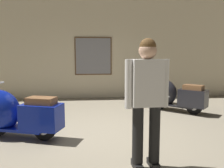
# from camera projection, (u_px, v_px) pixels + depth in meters

# --- Properties ---
(ground_plane) EXTENTS (60.00, 60.00, 0.00)m
(ground_plane) POSITION_uv_depth(u_px,v_px,m) (98.00, 133.00, 4.57)
(ground_plane) COLOR gray
(showroom_back_wall) EXTENTS (18.00, 0.24, 3.60)m
(showroom_back_wall) POSITION_uv_depth(u_px,v_px,m) (94.00, 46.00, 8.14)
(showroom_back_wall) COLOR beige
(showroom_back_wall) RESTS_ON ground
(scooter_0) EXTENTS (1.70, 0.95, 1.00)m
(scooter_0) POSITION_uv_depth(u_px,v_px,m) (11.00, 113.00, 4.28)
(scooter_0) COLOR black
(scooter_0) RESTS_ON ground
(scooter_1) EXTENTS (1.48, 1.41, 0.97)m
(scooter_1) POSITION_uv_depth(u_px,v_px,m) (171.00, 94.00, 6.31)
(scooter_1) COLOR black
(scooter_1) RESTS_ON ground
(visitor_1) EXTENTS (0.58, 0.29, 1.71)m
(visitor_1) POSITION_uv_depth(u_px,v_px,m) (147.00, 95.00, 3.04)
(visitor_1) COLOR black
(visitor_1) RESTS_ON ground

